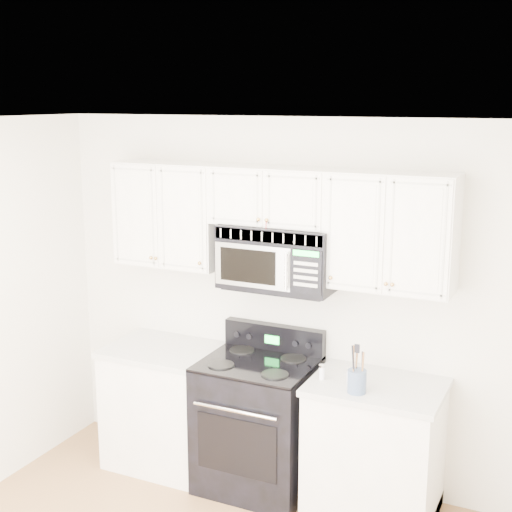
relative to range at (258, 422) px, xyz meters
The scene contains 9 objects.
room 1.65m from the range, 88.19° to the right, with size 3.51×3.51×2.61m.
base_cabinet_left 0.76m from the range, behind, with size 0.86×0.65×0.92m.
base_cabinet_right 0.85m from the range, ahead, with size 0.86×0.65×0.92m.
range is the anchor object (origin of this frame).
upper_cabinets 1.46m from the range, 73.98° to the left, with size 2.44×0.37×0.75m.
microwave 1.19m from the range, 50.71° to the left, with size 0.78×0.44×0.43m.
utensil_crock 0.94m from the range, 13.23° to the right, with size 0.12×0.12×0.32m.
shaker_salt 0.70m from the range, ahead, with size 0.04×0.04×0.10m.
shaker_pepper 0.84m from the range, ahead, with size 0.04×0.04×0.10m.
Camera 1 is at (1.92, -2.79, 2.72)m, focal length 50.00 mm.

